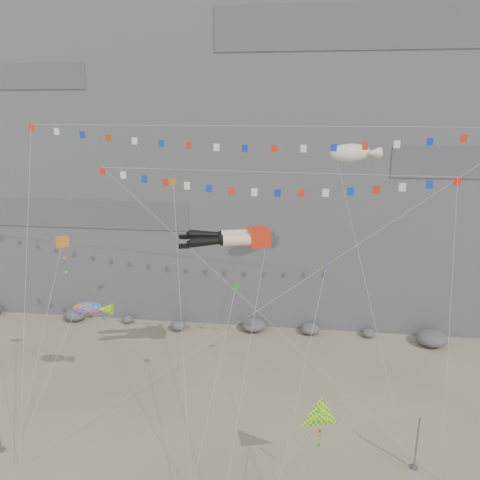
# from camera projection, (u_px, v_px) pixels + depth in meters

# --- Properties ---
(ground) EXTENTS (120.00, 120.00, 0.00)m
(ground) POSITION_uv_depth(u_px,v_px,m) (231.00, 436.00, 33.85)
(ground) COLOR tan
(ground) RESTS_ON ground
(cliff) EXTENTS (80.00, 28.00, 50.00)m
(cliff) POSITION_uv_depth(u_px,v_px,m) (267.00, 91.00, 57.66)
(cliff) COLOR slate
(cliff) RESTS_ON ground
(talus_boulders) EXTENTS (60.00, 3.00, 1.20)m
(talus_boulders) POSITION_uv_depth(u_px,v_px,m) (254.00, 325.00, 49.93)
(talus_boulders) COLOR #57575B
(talus_boulders) RESTS_ON ground
(anchor_pole_right) EXTENTS (0.12, 0.12, 3.86)m
(anchor_pole_right) POSITION_uv_depth(u_px,v_px,m) (417.00, 443.00, 30.32)
(anchor_pole_right) COLOR slate
(anchor_pole_right) RESTS_ON ground
(legs_kite) EXTENTS (6.89, 14.79, 19.28)m
(legs_kite) POSITION_uv_depth(u_px,v_px,m) (234.00, 238.00, 34.39)
(legs_kite) COLOR red
(legs_kite) RESTS_ON ground
(flag_banner_upper) EXTENTS (37.91, 13.70, 28.90)m
(flag_banner_upper) POSITION_uv_depth(u_px,v_px,m) (259.00, 126.00, 35.15)
(flag_banner_upper) COLOR red
(flag_banner_upper) RESTS_ON ground
(flag_banner_lower) EXTENTS (24.90, 7.98, 23.07)m
(flag_banner_lower) POSITION_uv_depth(u_px,v_px,m) (266.00, 172.00, 32.62)
(flag_banner_lower) COLOR red
(flag_banner_lower) RESTS_ON ground
(harlequin_kite) EXTENTS (2.89, 6.81, 15.16)m
(harlequin_kite) POSITION_uv_depth(u_px,v_px,m) (62.00, 243.00, 32.69)
(harlequin_kite) COLOR red
(harlequin_kite) RESTS_ON ground
(fish_windsock) EXTENTS (5.15, 6.26, 10.39)m
(fish_windsock) POSITION_uv_depth(u_px,v_px,m) (88.00, 309.00, 35.34)
(fish_windsock) COLOR #E55E0B
(fish_windsock) RESTS_ON ground
(delta_kite) EXTENTS (5.98, 4.01, 7.81)m
(delta_kite) POSITION_uv_depth(u_px,v_px,m) (320.00, 417.00, 27.62)
(delta_kite) COLOR #FCF20C
(delta_kite) RESTS_ON ground
(blimp_windsock) EXTENTS (6.09, 14.10, 23.43)m
(blimp_windsock) POSITION_uv_depth(u_px,v_px,m) (351.00, 153.00, 37.49)
(blimp_windsock) COLOR beige
(blimp_windsock) RESTS_ON ground
(small_kite_a) EXTENTS (4.72, 14.20, 22.25)m
(small_kite_a) POSITION_uv_depth(u_px,v_px,m) (174.00, 187.00, 37.11)
(small_kite_a) COLOR #F25B14
(small_kite_a) RESTS_ON ground
(small_kite_b) EXTENTS (3.61, 10.65, 15.90)m
(small_kite_b) POSITION_uv_depth(u_px,v_px,m) (325.00, 271.00, 33.50)
(small_kite_b) COLOR purple
(small_kite_b) RESTS_ON ground
(small_kite_c) EXTENTS (2.35, 9.81, 14.62)m
(small_kite_c) POSITION_uv_depth(u_px,v_px,m) (235.00, 290.00, 31.66)
(small_kite_c) COLOR #199617
(small_kite_c) RESTS_ON ground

